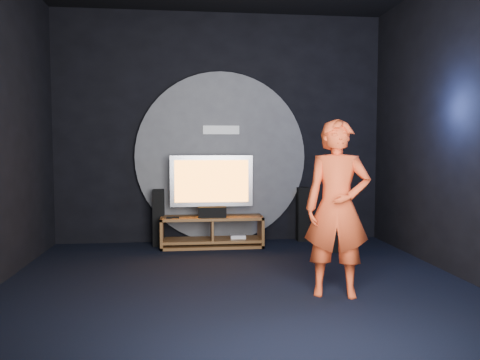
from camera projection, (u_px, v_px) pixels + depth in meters
name	position (u px, v px, depth m)	size (l,w,h in m)	color
floor	(238.00, 288.00, 4.84)	(5.00, 5.00, 0.00)	black
back_wall	(221.00, 128.00, 7.20)	(5.00, 0.04, 3.50)	black
front_wall	(295.00, 86.00, 2.24)	(5.00, 0.04, 3.50)	black
right_wall	(470.00, 120.00, 5.00)	(0.04, 5.00, 3.50)	black
wall_disc_panel	(221.00, 157.00, 7.17)	(2.60, 0.11, 2.60)	#515156
media_console	(212.00, 234.00, 6.84)	(1.48, 0.45, 0.45)	brown
tv	(212.00, 183.00, 6.85)	(1.21, 0.22, 0.89)	#B0B0B7
center_speaker	(212.00, 212.00, 6.73)	(0.40, 0.15, 0.15)	black
remote	(173.00, 217.00, 6.64)	(0.18, 0.05, 0.02)	black
tower_speaker_left	(159.00, 218.00, 6.90)	(0.17, 0.19, 0.84)	black
tower_speaker_right	(302.00, 214.00, 7.28)	(0.17, 0.19, 0.84)	black
subwoofer	(336.00, 240.00, 6.59)	(0.28, 0.28, 0.30)	black
player	(337.00, 208.00, 4.56)	(0.63, 0.41, 1.73)	red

